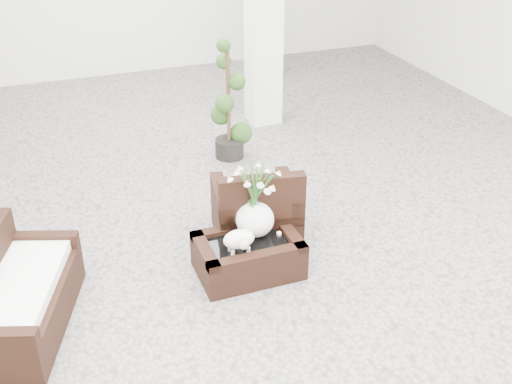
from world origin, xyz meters
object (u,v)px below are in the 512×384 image
object	(u,v)px
armchair	(256,200)
loveseat	(20,290)
coffee_table	(248,257)
topiary	(228,101)

from	to	relation	value
armchair	loveseat	world-z (taller)	armchair
coffee_table	topiary	bearing A→B (deg)	75.46
coffee_table	loveseat	xyz separation A→B (m)	(-1.90, -0.05, 0.20)
armchair	loveseat	distance (m)	2.23
coffee_table	topiary	xyz separation A→B (m)	(0.60, 2.29, 0.57)
coffee_table	loveseat	bearing A→B (deg)	-178.39
coffee_table	loveseat	size ratio (longest dim) A/B	0.68
coffee_table	armchair	world-z (taller)	armchair
armchair	topiary	world-z (taller)	topiary
topiary	armchair	bearing A→B (deg)	-100.61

